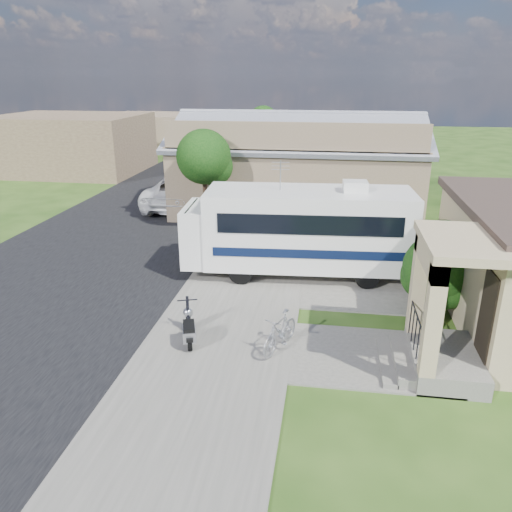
# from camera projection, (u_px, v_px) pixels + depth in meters

# --- Properties ---
(ground) EXTENTS (120.00, 120.00, 0.00)m
(ground) POSITION_uv_depth(u_px,v_px,m) (260.00, 330.00, 14.05)
(ground) COLOR #204011
(street_slab) EXTENTS (9.00, 80.00, 0.02)m
(street_slab) POSITION_uv_depth(u_px,v_px,m) (138.00, 221.00, 24.38)
(street_slab) COLOR black
(street_slab) RESTS_ON ground
(sidewalk_slab) EXTENTS (4.00, 80.00, 0.06)m
(sidewalk_slab) POSITION_uv_depth(u_px,v_px,m) (269.00, 226.00, 23.46)
(sidewalk_slab) COLOR #5A5851
(sidewalk_slab) RESTS_ON ground
(driveway_slab) EXTENTS (7.00, 6.00, 0.05)m
(driveway_slab) POSITION_uv_depth(u_px,v_px,m) (319.00, 273.00, 18.00)
(driveway_slab) COLOR #5A5851
(driveway_slab) RESTS_ON ground
(walk_slab) EXTENTS (4.00, 3.00, 0.05)m
(walk_slab) POSITION_uv_depth(u_px,v_px,m) (371.00, 357.00, 12.69)
(walk_slab) COLOR #5A5851
(walk_slab) RESTS_ON ground
(warehouse) EXTENTS (12.50, 8.40, 5.04)m
(warehouse) POSITION_uv_depth(u_px,v_px,m) (298.00, 170.00, 26.32)
(warehouse) COLOR #746248
(warehouse) RESTS_ON ground
(distant_bldg_far) EXTENTS (10.00, 8.00, 4.00)m
(distant_bldg_far) POSITION_uv_depth(u_px,v_px,m) (72.00, 143.00, 36.17)
(distant_bldg_far) COLOR brown
(distant_bldg_far) RESTS_ON ground
(distant_bldg_near) EXTENTS (8.00, 7.00, 3.20)m
(distant_bldg_near) POSITION_uv_depth(u_px,v_px,m) (155.00, 131.00, 47.16)
(distant_bldg_near) COLOR #746248
(distant_bldg_near) RESTS_ON ground
(street_tree_a) EXTENTS (2.44, 2.40, 4.58)m
(street_tree_a) POSITION_uv_depth(u_px,v_px,m) (206.00, 160.00, 21.84)
(street_tree_a) COLOR black
(street_tree_a) RESTS_ON ground
(street_tree_b) EXTENTS (2.44, 2.40, 4.73)m
(street_tree_b) POSITION_uv_depth(u_px,v_px,m) (245.00, 131.00, 31.07)
(street_tree_b) COLOR black
(street_tree_b) RESTS_ON ground
(street_tree_c) EXTENTS (2.44, 2.40, 4.42)m
(street_tree_c) POSITION_uv_depth(u_px,v_px,m) (265.00, 123.00, 39.52)
(street_tree_c) COLOR black
(street_tree_c) RESTS_ON ground
(motorhome) EXTENTS (7.99, 2.96, 4.02)m
(motorhome) POSITION_uv_depth(u_px,v_px,m) (300.00, 228.00, 17.37)
(motorhome) COLOR silver
(motorhome) RESTS_ON ground
(shrub) EXTENTS (2.35, 2.24, 2.88)m
(shrub) POSITION_uv_depth(u_px,v_px,m) (442.00, 266.00, 14.70)
(shrub) COLOR black
(shrub) RESTS_ON ground
(scooter) EXTENTS (0.76, 1.52, 1.02)m
(scooter) POSITION_uv_depth(u_px,v_px,m) (189.00, 328.00, 13.21)
(scooter) COLOR black
(scooter) RESTS_ON ground
(bicycle) EXTENTS (1.09, 1.74, 1.01)m
(bicycle) POSITION_uv_depth(u_px,v_px,m) (280.00, 334.00, 12.84)
(bicycle) COLOR #9C9CA3
(bicycle) RESTS_ON ground
(pickup_truck) EXTENTS (3.32, 6.61, 1.80)m
(pickup_truck) POSITION_uv_depth(u_px,v_px,m) (186.00, 190.00, 26.84)
(pickup_truck) COLOR white
(pickup_truck) RESTS_ON ground
(van) EXTENTS (2.97, 6.41, 1.81)m
(van) POSITION_uv_depth(u_px,v_px,m) (209.00, 167.00, 33.32)
(van) COLOR white
(van) RESTS_ON ground
(garden_hose) EXTENTS (0.35, 0.35, 0.16)m
(garden_hose) POSITION_uv_depth(u_px,v_px,m) (395.00, 342.00, 13.29)
(garden_hose) COLOR #14642B
(garden_hose) RESTS_ON ground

